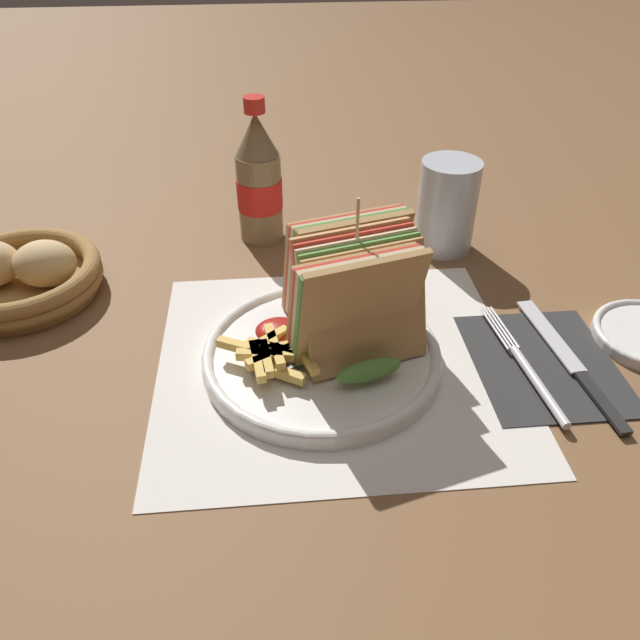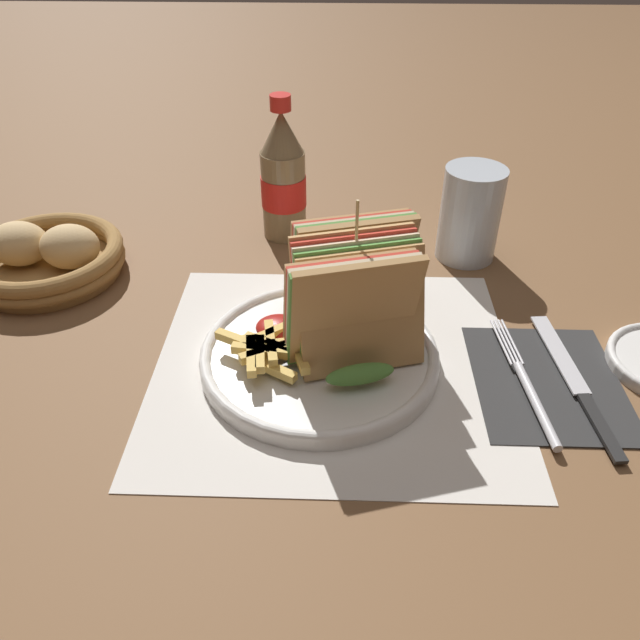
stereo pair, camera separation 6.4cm
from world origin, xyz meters
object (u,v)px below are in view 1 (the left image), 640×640
(club_sandwich, at_px, (353,291))
(glass_near, at_px, (446,212))
(fork, at_px, (530,372))
(bread_basket, at_px, (19,275))
(plate_main, at_px, (322,355))
(knife, at_px, (570,361))
(coke_bottle_near, at_px, (259,181))

(club_sandwich, bearing_deg, glass_near, 54.11)
(club_sandwich, relative_size, glass_near, 1.53)
(fork, xyz_separation_m, bread_basket, (-0.55, 0.20, 0.02))
(glass_near, xyz_separation_m, bread_basket, (-0.53, -0.06, -0.03))
(club_sandwich, distance_m, glass_near, 0.26)
(plate_main, distance_m, bread_basket, 0.38)
(knife, xyz_separation_m, bread_basket, (-0.60, 0.19, 0.02))
(coke_bottle_near, bearing_deg, knife, -44.12)
(plate_main, height_order, fork, plate_main)
(knife, xyz_separation_m, coke_bottle_near, (-0.31, 0.30, 0.08))
(bread_basket, bearing_deg, plate_main, -25.03)
(bread_basket, bearing_deg, glass_near, 6.77)
(club_sandwich, xyz_separation_m, bread_basket, (-0.38, 0.14, -0.05))
(glass_near, bearing_deg, fork, -85.29)
(club_sandwich, bearing_deg, plate_main, -154.22)
(coke_bottle_near, relative_size, bread_basket, 1.01)
(fork, height_order, coke_bottle_near, coke_bottle_near)
(knife, bearing_deg, fork, -167.73)
(knife, height_order, coke_bottle_near, coke_bottle_near)
(plate_main, xyz_separation_m, bread_basket, (-0.34, 0.16, 0.01))
(fork, relative_size, knife, 0.89)
(glass_near, bearing_deg, coke_bottle_near, 168.22)
(plate_main, distance_m, knife, 0.26)
(glass_near, bearing_deg, knife, -74.21)
(fork, distance_m, knife, 0.05)
(plate_main, bearing_deg, bread_basket, 154.97)
(knife, bearing_deg, plate_main, 168.40)
(club_sandwich, bearing_deg, coke_bottle_near, 109.19)
(club_sandwich, xyz_separation_m, coke_bottle_near, (-0.09, 0.26, 0.00))
(club_sandwich, height_order, knife, club_sandwich)
(club_sandwich, height_order, bread_basket, club_sandwich)
(plate_main, relative_size, bread_basket, 1.29)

